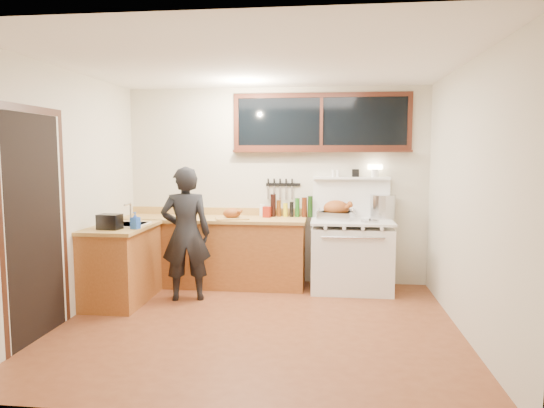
# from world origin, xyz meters

# --- Properties ---
(ground_plane) EXTENTS (4.00, 3.50, 0.02)m
(ground_plane) POSITION_xyz_m (0.00, 0.00, -0.01)
(ground_plane) COLOR brown
(room_shell) EXTENTS (4.10, 3.60, 2.65)m
(room_shell) POSITION_xyz_m (0.00, 0.00, 1.65)
(room_shell) COLOR beige
(room_shell) RESTS_ON ground
(counter_back) EXTENTS (2.44, 0.64, 1.00)m
(counter_back) POSITION_xyz_m (-0.80, 1.45, 0.45)
(counter_back) COLOR brown
(counter_back) RESTS_ON ground
(counter_left) EXTENTS (0.64, 1.09, 0.90)m
(counter_left) POSITION_xyz_m (-1.70, 0.62, 0.45)
(counter_left) COLOR brown
(counter_left) RESTS_ON ground
(sink_unit) EXTENTS (0.50, 0.45, 0.37)m
(sink_unit) POSITION_xyz_m (-1.68, 0.70, 0.85)
(sink_unit) COLOR white
(sink_unit) RESTS_ON counter_left
(vintage_stove) EXTENTS (1.02, 0.74, 1.59)m
(vintage_stove) POSITION_xyz_m (1.00, 1.41, 0.47)
(vintage_stove) COLOR white
(vintage_stove) RESTS_ON ground
(back_window) EXTENTS (2.32, 0.13, 0.77)m
(back_window) POSITION_xyz_m (0.60, 1.72, 2.06)
(back_window) COLOR black
(back_window) RESTS_ON room_shell
(left_doorway) EXTENTS (0.02, 1.04, 2.17)m
(left_doorway) POSITION_xyz_m (-1.99, -0.55, 1.09)
(left_doorway) COLOR black
(left_doorway) RESTS_ON ground
(knife_strip) EXTENTS (0.46, 0.03, 0.28)m
(knife_strip) POSITION_xyz_m (0.08, 1.73, 1.31)
(knife_strip) COLOR black
(knife_strip) RESTS_ON room_shell
(man) EXTENTS (0.65, 0.50, 1.58)m
(man) POSITION_xyz_m (-0.97, 0.78, 0.79)
(man) COLOR black
(man) RESTS_ON ground
(soap_bottle) EXTENTS (0.10, 0.10, 0.19)m
(soap_bottle) POSITION_xyz_m (-1.43, 0.41, 0.99)
(soap_bottle) COLOR blue
(soap_bottle) RESTS_ON counter_left
(toaster) EXTENTS (0.26, 0.20, 0.17)m
(toaster) POSITION_xyz_m (-1.70, 0.35, 0.98)
(toaster) COLOR black
(toaster) RESTS_ON counter_left
(cutting_board) EXTENTS (0.48, 0.42, 0.14)m
(cutting_board) POSITION_xyz_m (-0.52, 1.33, 0.95)
(cutting_board) COLOR #B18846
(cutting_board) RESTS_ON counter_back
(roast_turkey) EXTENTS (0.49, 0.42, 0.25)m
(roast_turkey) POSITION_xyz_m (0.81, 1.44, 1.00)
(roast_turkey) COLOR silver
(roast_turkey) RESTS_ON vintage_stove
(stockpot) EXTENTS (0.38, 0.38, 0.30)m
(stockpot) POSITION_xyz_m (1.40, 1.63, 1.05)
(stockpot) COLOR silver
(stockpot) RESTS_ON vintage_stove
(saucepan) EXTENTS (0.19, 0.28, 0.11)m
(saucepan) POSITION_xyz_m (0.98, 1.68, 0.96)
(saucepan) COLOR silver
(saucepan) RESTS_ON vintage_stove
(pot_lid) EXTENTS (0.28, 0.28, 0.04)m
(pot_lid) POSITION_xyz_m (1.21, 1.27, 0.91)
(pot_lid) COLOR silver
(pot_lid) RESTS_ON vintage_stove
(coffee_tin) EXTENTS (0.11, 0.09, 0.14)m
(coffee_tin) POSITION_xyz_m (-0.10, 1.54, 0.97)
(coffee_tin) COLOR maroon
(coffee_tin) RESTS_ON counter_back
(pitcher) EXTENTS (0.09, 0.09, 0.15)m
(pitcher) POSITION_xyz_m (-0.17, 1.67, 0.98)
(pitcher) COLOR white
(pitcher) RESTS_ON counter_back
(bottle_cluster) EXTENTS (0.56, 0.07, 0.30)m
(bottle_cluster) POSITION_xyz_m (0.22, 1.63, 1.03)
(bottle_cluster) COLOR black
(bottle_cluster) RESTS_ON counter_back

